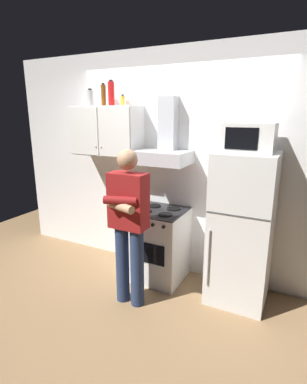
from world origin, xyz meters
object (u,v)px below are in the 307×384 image
stove_oven (159,244)px  microwave (249,137)px  upper_cabinet (107,131)px  bottle_canister_steel (90,98)px  bottle_beer_brown (104,95)px  bottle_soda_red (111,94)px  range_hood (165,146)px  refrigerator (242,229)px  person_standing (128,223)px  bottle_spice_jar (123,101)px

stove_oven → microwave: size_ratio=1.82×
upper_cabinet → bottle_canister_steel: (-0.25, 0.03, 0.40)m
stove_oven → bottle_beer_brown: bearing=169.3°
bottle_soda_red → bottle_beer_brown: bearing=165.8°
bottle_soda_red → bottle_canister_steel: (-0.34, 0.03, -0.04)m
range_hood → refrigerator: range_hood is taller
person_standing → bottle_beer_brown: bearing=136.3°
person_standing → bottle_canister_steel: (-1.00, 0.76, 1.25)m
range_hood → microwave: bearing=-6.5°
person_standing → bottle_canister_steel: bottle_canister_steel is taller
microwave → bottle_canister_steel: 2.05m
upper_cabinet → bottle_canister_steel: bottle_canister_steel is taller
range_hood → bottle_canister_steel: (-1.05, 0.03, 0.55)m
range_hood → person_standing: range_hood is taller
range_hood → bottle_soda_red: size_ratio=2.52×
stove_oven → person_standing: person_standing is taller
bottle_canister_steel → upper_cabinet: bearing=-6.9°
bottle_spice_jar → refrigerator: bearing=-5.4°
upper_cabinet → range_hood: 0.81m
microwave → bottle_spice_jar: size_ratio=3.69×
bottle_spice_jar → bottle_beer_brown: (-0.29, 0.02, 0.07)m
stove_oven → refrigerator: refrigerator is taller
person_standing → bottle_canister_steel: size_ratio=7.75×
stove_oven → bottle_canister_steel: 2.02m
range_hood → bottle_canister_steel: 1.19m
bottle_spice_jar → bottle_beer_brown: size_ratio=0.48×
upper_cabinet → microwave: 1.75m
range_hood → microwave: range_hood is taller
person_standing → bottle_beer_brown: (-0.80, 0.77, 1.28)m
stove_oven → person_standing: bearing=-94.7°
person_standing → bottle_soda_red: (-0.66, 0.73, 1.29)m
person_standing → bottle_beer_brown: bottle_beer_brown is taller
upper_cabinet → range_hood: range_hood is taller
bottle_soda_red → bottle_beer_brown: size_ratio=1.11×
stove_oven → bottle_spice_jar: size_ratio=6.71×
refrigerator → microwave: bearing=90.9°
bottle_soda_red → microwave: bearing=-3.6°
microwave → bottle_canister_steel: size_ratio=2.27×
microwave → bottle_spice_jar: bottle_spice_jar is taller
range_hood → person_standing: bearing=-93.9°
person_standing → bottle_beer_brown: size_ratio=6.10×
stove_oven → refrigerator: size_ratio=0.55×
microwave → upper_cabinet: bearing=176.5°
upper_cabinet → person_standing: bearing=-44.3°
bottle_spice_jar → bottle_beer_brown: 0.30m
bottle_spice_jar → bottle_beer_brown: bottle_beer_brown is taller
stove_oven → range_hood: 1.17m
range_hood → bottle_beer_brown: bottle_beer_brown is taller
stove_oven → bottle_soda_red: bottle_soda_red is taller
refrigerator → bottle_beer_brown: 2.27m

